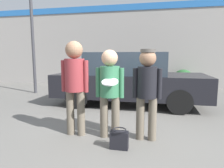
{
  "coord_description": "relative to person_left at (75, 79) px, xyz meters",
  "views": [
    {
      "loc": [
        0.73,
        -3.81,
        1.53
      ],
      "look_at": [
        -0.08,
        -0.08,
        0.99
      ],
      "focal_mm": 32.0,
      "sensor_mm": 36.0,
      "label": 1
    }
  ],
  "objects": [
    {
      "name": "ground_plane",
      "position": [
        0.76,
        0.29,
        -1.1
      ],
      "size": [
        56.0,
        56.0,
        0.0
      ],
      "primitive_type": "plane",
      "color": "#66635E"
    },
    {
      "name": "shrub",
      "position": [
        2.72,
        5.94,
        -0.63
      ],
      "size": [
        0.93,
        0.93,
        0.93
      ],
      "color": "#285B2D",
      "rests_on": "ground"
    },
    {
      "name": "person_right",
      "position": [
        1.35,
        0.06,
        -0.11
      ],
      "size": [
        0.52,
        0.35,
        1.65
      ],
      "color": "#665B4C",
      "rests_on": "ground"
    },
    {
      "name": "storefront_building",
      "position": [
        0.76,
        6.59,
        0.94
      ],
      "size": [
        24.0,
        0.22,
        4.02
      ],
      "color": "gray",
      "rests_on": "ground"
    },
    {
      "name": "parked_car_near",
      "position": [
        0.68,
        2.73,
        -0.29
      ],
      "size": [
        4.61,
        1.92,
        1.64
      ],
      "color": "black",
      "rests_on": "ground"
    },
    {
      "name": "person_middle_with_frisbee",
      "position": [
        0.68,
        0.01,
        -0.12
      ],
      "size": [
        0.53,
        0.58,
        1.64
      ],
      "color": "#665B4C",
      "rests_on": "ground"
    },
    {
      "name": "person_left",
      "position": [
        0.0,
        0.0,
        0.0
      ],
      "size": [
        0.54,
        0.37,
        1.81
      ],
      "color": "#665B4C",
      "rests_on": "ground"
    },
    {
      "name": "handbag",
      "position": [
        0.94,
        -0.42,
        -0.93
      ],
      "size": [
        0.3,
        0.23,
        0.34
      ],
      "color": "black",
      "rests_on": "ground"
    }
  ]
}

